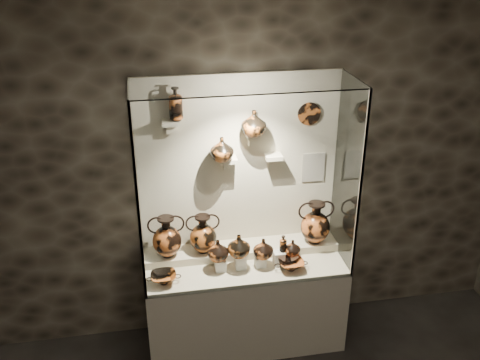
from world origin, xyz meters
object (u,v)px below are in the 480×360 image
Objects in this scene: jug_c at (263,248)px; ovoid_vase_b at (254,123)px; amphora_mid at (203,234)px; kylix_right at (291,264)px; ovoid_vase_a at (222,149)px; jug_b at (239,246)px; amphora_left at (167,236)px; jug_a at (218,250)px; lekythos_tall at (176,102)px; amphora_right at (315,222)px; lekythos_small at (283,243)px; jug_e at (292,248)px; kylix_left at (164,278)px.

ovoid_vase_b is at bearing 87.74° from jug_c.
amphora_mid is 1.29× the size of kylix_right.
ovoid_vase_a is (0.18, 0.04, 0.74)m from amphora_mid.
ovoid_vase_b is at bearing 75.14° from jug_b.
amphora_left is 0.45m from jug_a.
kylix_right is 0.93× the size of lekythos_tall.
amphora_right reaches higher than kylix_right.
amphora_right reaches higher than lekythos_small.
jug_c is (0.78, -0.21, -0.08)m from amphora_left.
lekythos_tall is 0.64m from ovoid_vase_b.
amphora_mid is at bearing -173.08° from jug_e.
kylix_right reaches higher than kylix_left.
jug_c is (0.21, 0.00, -0.05)m from jug_b.
amphora_mid is at bearing 22.06° from kylix_left.
jug_e is 0.68× the size of ovoid_vase_b.
ovoid_vase_b is (0.74, 0.05, 0.94)m from amphora_left.
lekythos_small is (-0.08, 0.01, 0.05)m from jug_e.
kylix_left is (-0.46, -0.11, -0.14)m from jug_a.
amphora_mid is 1.86× the size of jug_a.
lekythos_tall is (-0.82, 0.28, 1.18)m from lekythos_small.
kylix_right is (0.22, -0.09, -0.12)m from jug_c.
jug_a is 1.11× the size of lekythos_small.
jug_b is 1.27m from lekythos_tall.
jug_e is at bearing -27.14° from lekythos_small.
kylix_right is at bearing -86.58° from jug_e.
ovoid_vase_b is (-0.04, 0.25, 1.01)m from jug_c.
amphora_mid is 1.15m from lekythos_tall.
jug_b is 0.47m from jug_e.
amphora_left is 1.06m from jug_e.
ovoid_vase_b is at bearing 9.74° from amphora_mid.
jug_c is 1.40m from lekythos_tall.
lekythos_tall is 1.46× the size of ovoid_vase_a.
ovoid_vase_a reaches higher than lekythos_small.
amphora_left is 0.88m from ovoid_vase_a.
ovoid_vase_a is at bearing 15.42° from amphora_left.
jug_a is at bearing -164.66° from amphora_right.
jug_c is 0.89× the size of ovoid_vase_a.
jug_e is 0.71× the size of ovoid_vase_a.
amphora_mid is 1.05m from ovoid_vase_b.
amphora_left is at bearing -176.57° from amphora_right.
lekythos_tall is (0.14, 0.09, 1.13)m from amphora_left.
lekythos_tall is (-1.15, 0.10, 1.12)m from amphora_right.
amphora_right is 1.33× the size of lekythos_tall.
jug_c is at bearing -5.03° from jug_a.
amphora_left is 0.95× the size of amphora_right.
lekythos_small is 0.57× the size of lekythos_tall.
lekythos_small is 1.46m from lekythos_tall.
jug_c is at bearing 148.84° from kylix_right.
amphora_left is 1.98× the size of jug_a.
ovoid_vase_b is at bearing 12.91° from amphora_left.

